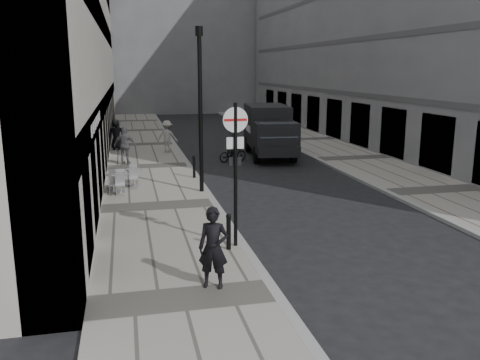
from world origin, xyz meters
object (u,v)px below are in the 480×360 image
object	(u,v)px
sign_post	(235,156)
lamppost	(200,102)
panel_van	(269,128)
cyclist	(233,149)
walking_man	(213,248)

from	to	relation	value
sign_post	lamppost	size ratio (longest dim) A/B	0.62
sign_post	lamppost	world-z (taller)	lamppost
panel_van	cyclist	world-z (taller)	panel_van
walking_man	lamppost	distance (m)	9.43
sign_post	panel_van	distance (m)	15.30
panel_van	cyclist	xyz separation A→B (m)	(-2.35, -1.23, -0.89)
walking_man	sign_post	distance (m)	3.17
walking_man	cyclist	bearing A→B (deg)	98.34
lamppost	panel_van	world-z (taller)	lamppost
walking_man	cyclist	xyz separation A→B (m)	(3.75, 15.72, -0.33)
sign_post	panel_van	world-z (taller)	sign_post
sign_post	panel_van	bearing A→B (deg)	68.58
walking_man	cyclist	world-z (taller)	walking_man
panel_van	sign_post	bearing A→B (deg)	-102.58
walking_man	panel_van	bearing A→B (deg)	91.97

